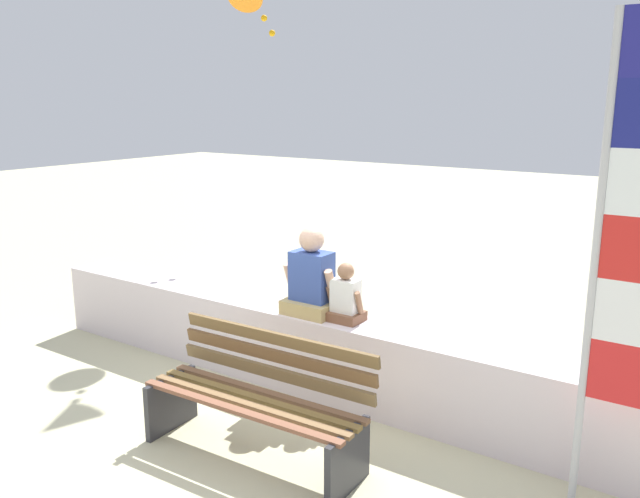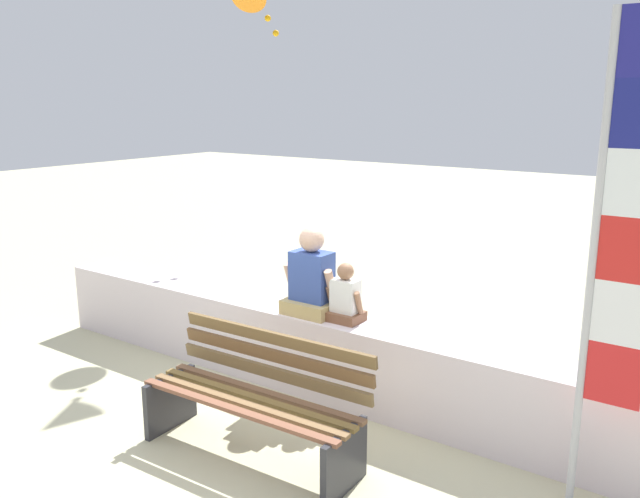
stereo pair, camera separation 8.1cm
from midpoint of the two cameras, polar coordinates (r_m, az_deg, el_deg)
name	(u,v)px [view 1 (the left image)]	position (r m, az deg, el deg)	size (l,w,h in m)	color
ground_plane	(251,427)	(5.47, -6.50, -15.28)	(40.00, 40.00, 0.00)	beige
seawall_ledge	(312,351)	(5.93, -1.11, -8.99)	(6.33, 0.45, 0.73)	silver
park_bench	(258,400)	(4.93, -5.93, -13.09)	(1.76, 0.67, 0.88)	brown
person_adult	(312,280)	(5.71, -1.13, -2.78)	(0.51, 0.38, 0.78)	tan
person_child	(345,298)	(5.56, 1.84, -4.37)	(0.33, 0.25, 0.51)	brown
flag_banner	(617,240)	(4.18, 24.22, 0.70)	(0.37, 0.05, 3.10)	#B7B7BC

